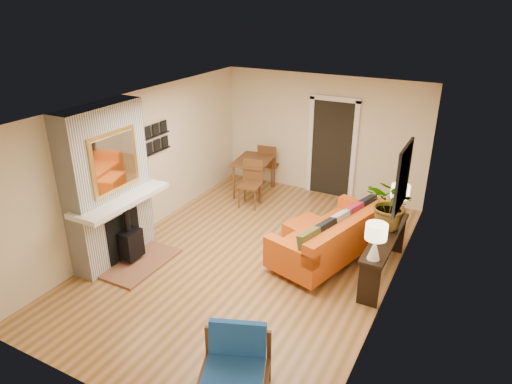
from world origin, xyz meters
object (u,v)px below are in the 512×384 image
dining_table (257,167)px  sofa (334,237)px  ottoman (310,232)px  lamp_near (376,237)px  console_table (385,244)px  blue_chair (235,361)px  lamp_far (400,197)px  houseplant (392,204)px

dining_table → sofa: bearing=-36.9°
sofa → dining_table: bearing=143.1°
ottoman → lamp_near: 2.03m
ottoman → sofa: bearing=-29.6°
dining_table → lamp_near: size_ratio=3.40×
sofa → dining_table: (-2.40, 1.81, 0.24)m
dining_table → ottoman: bearing=-38.8°
dining_table → console_table: (3.26, -1.95, -0.06)m
blue_chair → lamp_far: lamp_far is taller
sofa → lamp_far: size_ratio=4.50×
ottoman → blue_chair: bearing=-81.8°
sofa → houseplant: (0.84, 0.11, 0.75)m
sofa → console_table: 0.89m
console_table → houseplant: size_ratio=2.24×
lamp_near → houseplant: (-0.01, 1.02, 0.08)m
houseplant → console_table: bearing=-87.8°
blue_chair → lamp_far: (0.89, 3.83, 0.64)m
console_table → houseplant: 0.62m
dining_table → lamp_near: bearing=-39.8°
sofa → ottoman: (-0.54, 0.31, -0.18)m
blue_chair → console_table: bearing=73.8°
console_table → blue_chair: bearing=-106.2°
ottoman → console_table: size_ratio=0.50×
lamp_near → lamp_far: size_ratio=1.00×
sofa → lamp_near: (0.85, -0.90, 0.67)m
sofa → dining_table: dining_table is taller
sofa → houseplant: size_ratio=2.94×
blue_chair → sofa: bearing=89.4°
ottoman → lamp_far: (1.39, 0.33, 0.85)m
sofa → blue_chair: bearing=-90.6°
ottoman → blue_chair: size_ratio=0.96×
dining_table → lamp_near: (3.26, -2.71, 0.43)m
sofa → lamp_far: lamp_far is taller
blue_chair → houseplant: houseplant is taller
lamp_far → houseplant: bearing=-91.1°
sofa → houseplant: houseplant is taller
console_table → lamp_near: bearing=-90.0°
dining_table → console_table: size_ratio=0.99×
lamp_near → houseplant: 1.02m
lamp_far → houseplant: houseplant is taller
console_table → houseplant: houseplant is taller
console_table → lamp_far: size_ratio=3.43×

